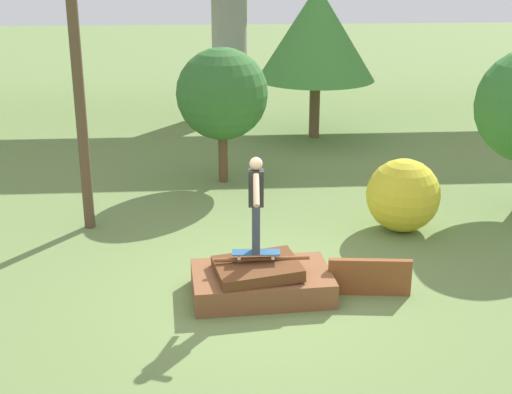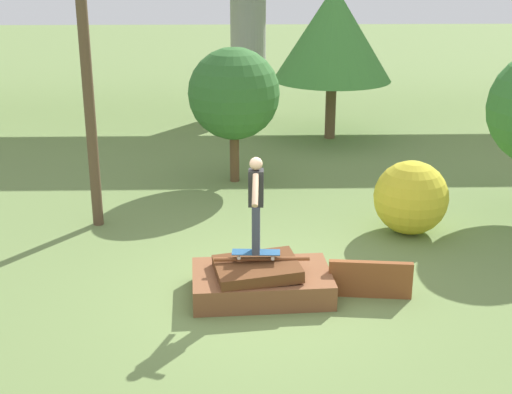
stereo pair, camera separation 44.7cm
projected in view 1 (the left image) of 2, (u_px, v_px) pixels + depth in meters
The scene contains 9 objects.
ground_plane at pixel (262, 295), 10.92m from camera, with size 80.00×80.00×0.00m, color olive.
scrap_pile at pixel (261, 281), 10.83m from camera, with size 2.17×1.39×0.63m.
scrap_plank_loose at pixel (370, 277), 10.84m from camera, with size 1.26×0.25×0.58m.
skateboard at pixel (256, 253), 10.68m from camera, with size 0.73×0.26×0.09m.
skater at pixel (256, 199), 10.40m from camera, with size 0.23×1.09×1.48m.
utility_pole at pixel (74, 32), 12.35m from camera, with size 1.30×0.20×7.02m.
tree_behind_left at pixel (222, 94), 15.53m from camera, with size 2.02×2.02×3.01m.
tree_behind_right at pixel (317, 33), 19.00m from camera, with size 3.20×3.20×4.11m.
bush_yellow_flowering at pixel (403, 195), 13.20m from camera, with size 1.37×1.37×1.37m.
Camera 1 is at (-0.79, -9.77, 5.05)m, focal length 50.00 mm.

